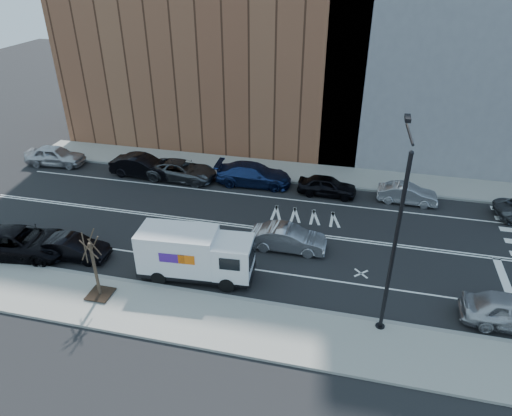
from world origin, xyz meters
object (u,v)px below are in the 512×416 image
at_px(fedex_van, 195,254).
at_px(driving_sedan, 288,238).
at_px(far_parked_a, 55,156).
at_px(far_parked_b, 143,166).

bearing_deg(fedex_van, driving_sedan, 36.10).
relative_size(fedex_van, far_parked_a, 1.32).
bearing_deg(fedex_van, far_parked_a, 140.92).
bearing_deg(far_parked_b, fedex_van, -139.55).
relative_size(fedex_van, far_parked_b, 1.25).
height_order(far_parked_a, driving_sedan, far_parked_a).
xyz_separation_m(fedex_van, far_parked_a, (-16.40, 11.44, -0.66)).
height_order(fedex_van, far_parked_b, fedex_van).
relative_size(far_parked_a, driving_sedan, 1.07).
bearing_deg(fedex_van, far_parked_b, 122.89).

